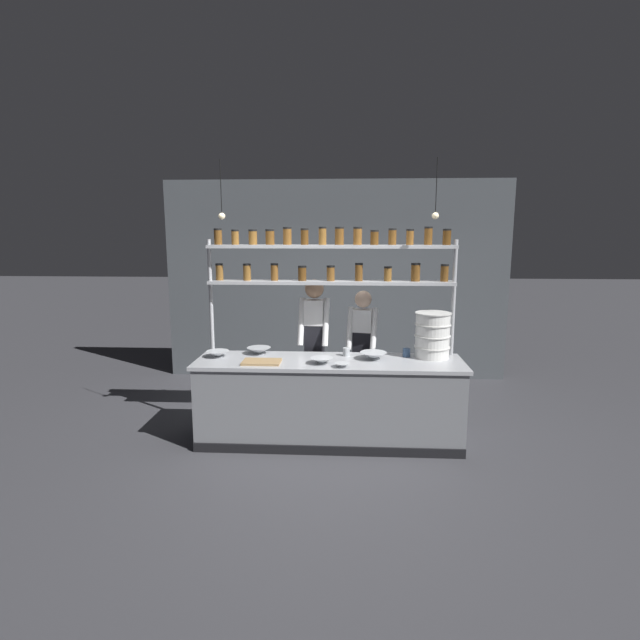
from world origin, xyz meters
name	(u,v)px	position (x,y,z in m)	size (l,w,h in m)	color
ground_plane	(329,441)	(0.00, 0.00, 0.00)	(40.00, 40.00, 0.00)	#3D3D42
back_wall	(336,281)	(0.00, 2.54, 1.53)	(5.28, 0.12, 3.07)	#4C5156
prep_counter	(329,401)	(0.00, 0.00, 0.46)	(2.88, 0.76, 0.92)	gray
spice_shelf_unit	(331,266)	(0.01, 0.33, 1.91)	(2.77, 0.28, 2.34)	#ADAFB5
chef_left	(314,341)	(-0.20, 0.55, 1.01)	(0.38, 0.31, 1.74)	black
chef_center	(362,347)	(0.38, 0.68, 0.91)	(0.40, 0.32, 1.60)	black
container_stack	(432,335)	(1.12, 0.19, 1.17)	(0.39, 0.39, 0.50)	white
cutting_board	(262,362)	(-0.71, -0.15, 0.93)	(0.40, 0.26, 0.02)	#A88456
prep_bowl_near_left	(218,354)	(-1.24, 0.07, 0.95)	(0.25, 0.25, 0.07)	silver
prep_bowl_center_front	(373,356)	(0.48, 0.06, 0.96)	(0.29, 0.29, 0.08)	silver
prep_bowl_center_back	(342,365)	(0.14, -0.28, 0.94)	(0.16, 0.16, 0.04)	silver
prep_bowl_near_right	(259,351)	(-0.81, 0.24, 0.96)	(0.27, 0.27, 0.07)	#B2B7BC
prep_bowl_far_left	(322,361)	(-0.07, -0.15, 0.95)	(0.24, 0.24, 0.07)	silver
serving_cup_front	(406,353)	(0.85, 0.20, 0.97)	(0.08, 0.08, 0.09)	#334C70
serving_cup_by_board	(346,352)	(0.18, 0.20, 0.97)	(0.08, 0.08, 0.09)	#B2B7BC
pendant_light_row	(327,213)	(-0.02, 0.00, 2.47)	(2.26, 0.07, 0.61)	black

